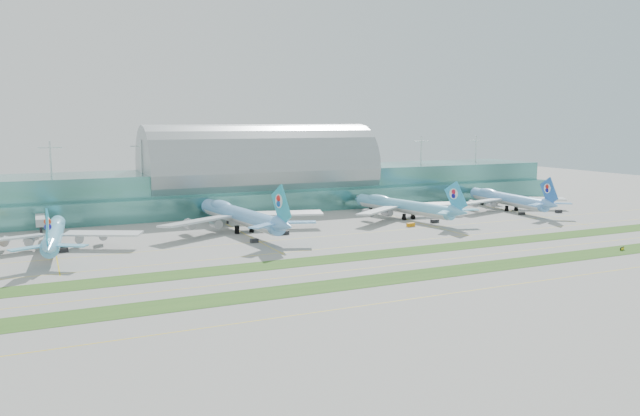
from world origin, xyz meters
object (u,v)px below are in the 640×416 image
terminal (261,180)px  airliner_d (507,198)px  airliner_a (54,233)px  airliner_c (402,205)px  airliner_b (239,214)px  taxiway_sign_east (622,249)px

terminal → airliner_d: 126.44m
airliner_a → airliner_c: (149.11, 9.29, 0.33)m
airliner_b → airliner_c: 78.95m
airliner_b → taxiway_sign_east: size_ratio=29.87×
terminal → airliner_d: bearing=-29.2°
terminal → airliner_c: bearing=-53.3°
terminal → airliner_c: terminal is taller
airliner_d → terminal: bearing=156.0°
airliner_a → airliner_b: airliner_b is taller
airliner_d → taxiway_sign_east: airliner_d is taller
terminal → airliner_d: terminal is taller
terminal → airliner_a: bearing=-144.7°
terminal → taxiway_sign_east: size_ratio=124.24×
airliner_a → airliner_d: 212.45m
terminal → airliner_c: size_ratio=4.75×
airliner_c → airliner_d: size_ratio=1.01×
terminal → taxiway_sign_east: bearing=-63.5°
terminal → airliner_b: bearing=-116.5°
airliner_a → airliner_d: size_ratio=0.97×
airliner_d → airliner_a: bearing=-171.9°
terminal → airliner_b: (-31.90, -64.00, -7.28)m
airliner_a → airliner_c: 149.40m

